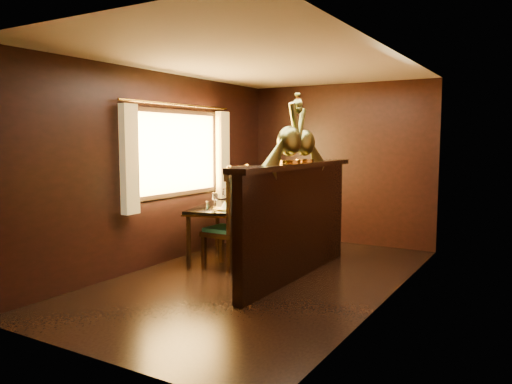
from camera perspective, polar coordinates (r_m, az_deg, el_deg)
ground at (r=5.97m, az=0.50°, el=-9.86°), size 5.00×5.00×0.00m
room_shell at (r=5.80m, az=-0.13°, el=5.51°), size 3.04×5.04×2.52m
partition at (r=5.93m, az=4.66°, el=-2.94°), size 0.26×2.70×1.36m
dining_table at (r=6.72m, az=-3.50°, el=-2.23°), size 1.08×1.42×0.94m
chair_left at (r=6.27m, az=-2.63°, el=-2.62°), size 0.48×0.53×1.33m
chair_right at (r=6.42m, az=2.01°, el=-2.50°), size 0.61×0.62×1.31m
peacock_left at (r=5.67m, az=3.85°, el=7.34°), size 0.26×0.68×0.81m
peacock_right at (r=6.03m, az=5.60°, el=6.93°), size 0.23×0.63×0.74m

